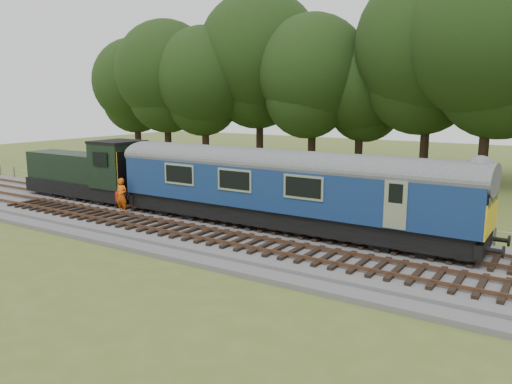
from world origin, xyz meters
The scene contains 9 objects.
ground centered at (0.00, 0.00, 0.00)m, with size 120.00×120.00×0.00m, color #506124.
ballast centered at (0.00, 0.00, 0.17)m, with size 70.00×7.00×0.35m, color #4C4C4F.
track_north centered at (0.00, 1.40, 0.42)m, with size 67.20×2.40×0.21m.
track_south centered at (0.00, -1.60, 0.42)m, with size 67.20×2.40×0.21m.
fence centered at (0.00, 4.50, 0.00)m, with size 64.00×0.12×1.00m, color #6B6054, non-canonical shape.
tree_line centered at (0.00, 22.00, 0.00)m, with size 70.00×8.00×18.00m, color black, non-canonical shape.
dmu_railcar centered at (-0.86, 1.40, 2.61)m, with size 18.05×2.86×3.88m.
shunter_loco centered at (-14.78, 1.40, 1.97)m, with size 8.92×2.60×3.38m.
worker centered at (-9.92, -0.41, 1.31)m, with size 0.70×0.46×1.93m, color #F5590C.
Camera 1 is at (10.60, -18.75, 6.48)m, focal length 35.00 mm.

